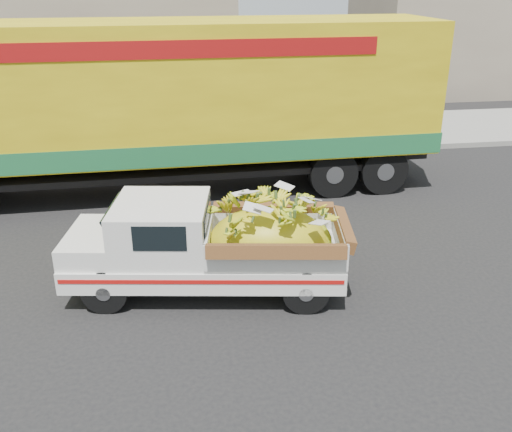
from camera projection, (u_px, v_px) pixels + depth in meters
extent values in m
plane|color=black|center=(270.00, 278.00, 9.54)|extent=(100.00, 100.00, 0.00)
cube|color=gray|center=(227.00, 155.00, 15.82)|extent=(60.00, 0.25, 0.15)
cube|color=gray|center=(220.00, 135.00, 17.73)|extent=(60.00, 4.00, 0.14)
cylinder|color=black|center=(105.00, 291.00, 8.47)|extent=(0.71, 0.30, 0.69)
cylinder|color=black|center=(124.00, 251.00, 9.69)|extent=(0.71, 0.30, 0.69)
cylinder|color=black|center=(306.00, 291.00, 8.46)|extent=(0.71, 0.30, 0.69)
cylinder|color=black|center=(300.00, 252.00, 9.67)|extent=(0.71, 0.30, 0.69)
cube|color=silver|center=(206.00, 261.00, 9.01)|extent=(4.45, 2.19, 0.35)
cube|color=#A50F0C|center=(201.00, 282.00, 8.27)|extent=(4.13, 0.66, 0.06)
cube|color=silver|center=(74.00, 266.00, 9.05)|extent=(0.32, 1.51, 0.13)
cube|color=silver|center=(93.00, 242.00, 8.88)|extent=(0.99, 1.55, 0.33)
cube|color=silver|center=(162.00, 227.00, 8.78)|extent=(1.62, 1.68, 0.82)
cube|color=black|center=(159.00, 239.00, 8.04)|extent=(0.76, 0.13, 0.38)
cube|color=silver|center=(275.00, 238.00, 8.85)|extent=(2.30, 1.85, 0.46)
ellipsoid|color=gold|center=(269.00, 243.00, 8.88)|extent=(2.05, 1.51, 1.16)
cylinder|color=black|center=(383.00, 170.00, 13.06)|extent=(1.11, 0.35, 1.10)
cylinder|color=black|center=(354.00, 146.00, 14.88)|extent=(1.11, 0.35, 1.10)
cylinder|color=black|center=(333.00, 173.00, 12.87)|extent=(1.11, 0.35, 1.10)
cylinder|color=black|center=(310.00, 149.00, 14.68)|extent=(1.11, 0.35, 1.10)
cube|color=black|center=(174.00, 159.00, 13.11)|extent=(12.02, 1.32, 0.36)
cube|color=gold|center=(170.00, 89.00, 12.49)|extent=(11.82, 2.81, 2.84)
cube|color=#1B5E33|center=(173.00, 140.00, 12.94)|extent=(11.88, 2.83, 0.45)
cube|color=maroon|center=(170.00, 50.00, 10.97)|extent=(8.40, 0.24, 0.35)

